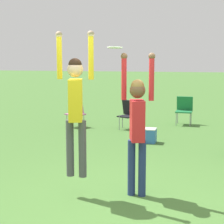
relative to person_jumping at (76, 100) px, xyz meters
The scene contains 8 objects.
ground_plane 1.67m from the person_jumping, 13.02° to the right, with size 120.00×120.00×0.00m, color #477533.
person_jumping is the anchor object (origin of this frame).
person_defending 1.00m from the person_jumping, 18.94° to the left, with size 0.53×0.42×2.24m.
frisbee 1.00m from the person_jumping, 26.33° to the left, with size 0.24×0.24×0.03m.
camping_chair_1 6.28m from the person_jumping, 111.31° to the left, with size 0.67×0.73×0.79m.
camping_chair_2 6.01m from the person_jumping, 95.77° to the left, with size 0.61×0.67×0.89m.
camping_chair_4 7.30m from the person_jumping, 81.86° to the left, with size 0.52×0.57×0.92m.
cooler_box 4.35m from the person_jumping, 84.98° to the left, with size 0.44×0.35×0.37m.
Camera 1 is at (1.42, -5.13, 2.14)m, focal length 60.00 mm.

